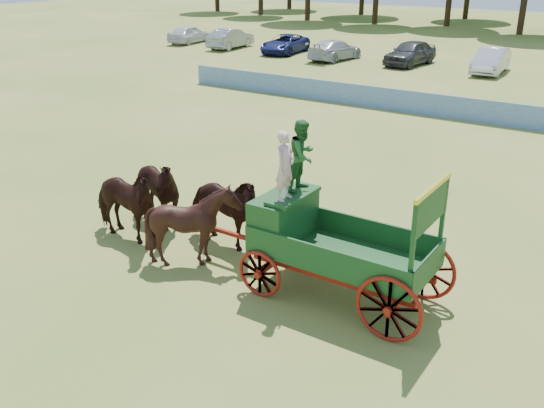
{
  "coord_description": "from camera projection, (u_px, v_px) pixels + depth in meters",
  "views": [
    {
      "loc": [
        9.31,
        -9.22,
        6.95
      ],
      "look_at": [
        1.69,
        2.21,
        1.3
      ],
      "focal_mm": 40.0,
      "sensor_mm": 36.0,
      "label": 1
    }
  ],
  "objects": [
    {
      "name": "sponsor_banner",
      "position": [
        410.0,
        102.0,
        28.68
      ],
      "size": [
        26.0,
        0.08,
        1.05
      ],
      "primitive_type": "cube",
      "color": "#1B4F96",
      "rests_on": "ground"
    },
    {
      "name": "horse_wheel_left",
      "position": [
        193.0,
        225.0,
        14.4
      ],
      "size": [
        2.01,
        1.84,
        2.02
      ],
      "primitive_type": "imported",
      "rotation": [
        0.0,
        0.0,
        1.45
      ],
      "color": "black",
      "rests_on": "ground"
    },
    {
      "name": "farm_dray",
      "position": [
        314.0,
        221.0,
        13.09
      ],
      "size": [
        6.0,
        2.0,
        3.72
      ],
      "color": "maroon",
      "rests_on": "ground"
    },
    {
      "name": "horse_wheel_right",
      "position": [
        222.0,
        210.0,
        15.25
      ],
      "size": [
        2.39,
        1.1,
        2.02
      ],
      "primitive_type": "imported",
      "rotation": [
        0.0,
        0.0,
        1.57
      ],
      "color": "black",
      "rests_on": "ground"
    },
    {
      "name": "parked_cars",
      "position": [
        444.0,
        58.0,
        39.49
      ],
      "size": [
        47.91,
        7.04,
        1.65
      ],
      "color": "silver",
      "rests_on": "ground"
    },
    {
      "name": "horse_lead_left",
      "position": [
        122.0,
        204.0,
        15.63
      ],
      "size": [
        2.4,
        1.1,
        2.02
      ],
      "primitive_type": "imported",
      "rotation": [
        0.0,
        0.0,
        1.56
      ],
      "color": "black",
      "rests_on": "ground"
    },
    {
      "name": "horse_lead_right",
      "position": [
        152.0,
        191.0,
        16.48
      ],
      "size": [
        2.58,
        1.61,
        2.02
      ],
      "primitive_type": "imported",
      "rotation": [
        0.0,
        0.0,
        1.34
      ],
      "color": "black",
      "rests_on": "ground"
    },
    {
      "name": "ground",
      "position": [
        163.0,
        268.0,
        14.52
      ],
      "size": [
        160.0,
        160.0,
        0.0
      ],
      "primitive_type": "plane",
      "color": "#9C8A46",
      "rests_on": "ground"
    }
  ]
}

